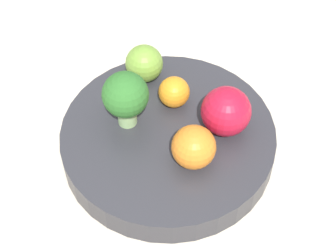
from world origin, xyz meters
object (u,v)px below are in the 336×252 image
object	(u,v)px
broccoli	(126,96)
apple_red	(144,63)
bowl	(168,141)
apple_green	(226,111)
orange_front	(194,147)
orange_back	(174,92)

from	to	relation	value
broccoli	apple_red	xyz separation A→B (m)	(0.07, -0.01, -0.02)
bowl	apple_green	world-z (taller)	apple_green
orange_front	orange_back	size ratio (longest dim) A/B	1.31
apple_green	orange_front	distance (m)	0.06
broccoli	orange_back	xyz separation A→B (m)	(0.04, -0.05, -0.02)
broccoli	apple_red	world-z (taller)	broccoli
apple_red	orange_front	distance (m)	0.14
broccoli	orange_front	world-z (taller)	broccoli
broccoli	orange_back	distance (m)	0.07
apple_red	orange_back	distance (m)	0.06
orange_front	orange_back	distance (m)	0.09
orange_front	apple_red	bearing A→B (deg)	32.98
apple_red	orange_back	size ratio (longest dim) A/B	1.24
bowl	apple_red	world-z (taller)	apple_red
bowl	broccoli	distance (m)	0.08
bowl	apple_green	distance (m)	0.08
apple_green	orange_front	size ratio (longest dim) A/B	1.17
broccoli	orange_front	distance (m)	0.09
apple_green	bowl	bearing A→B (deg)	104.59
bowl	apple_green	bearing A→B (deg)	-75.41
apple_red	orange_front	world-z (taller)	orange_front
bowl	orange_back	bearing A→B (deg)	0.49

